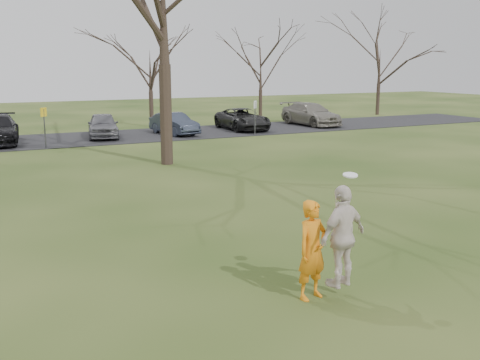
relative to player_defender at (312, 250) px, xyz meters
name	(u,v)px	position (x,y,z in m)	size (l,w,h in m)	color
ground	(338,300)	(0.38, -0.31, -0.92)	(120.00, 120.00, 0.00)	#1E380F
parking_strip	(75,139)	(0.38, 24.69, -0.90)	(62.00, 6.50, 0.04)	black
player_defender	(312,250)	(0.00, 0.00, 0.00)	(0.67, 0.44, 1.84)	orange
car_4	(103,125)	(1.98, 24.56, -0.17)	(1.67, 4.15, 1.41)	slate
car_5	(174,124)	(6.17, 24.14, -0.23)	(1.36, 3.91, 1.29)	#2F3646
car_6	(242,119)	(11.00, 24.58, -0.20)	(2.26, 4.89, 1.36)	black
car_7	(311,114)	(16.51, 24.92, -0.12)	(2.12, 5.22, 1.51)	gray
catching_play	(343,236)	(0.50, -0.22, 0.26)	(1.18, 0.71, 2.06)	silver
sign_yellow	(44,120)	(-1.62, 21.69, 0.53)	(0.35, 0.35, 2.08)	#47474C
sign_white	(255,111)	(10.38, 21.69, 0.53)	(0.35, 0.35, 2.08)	#47474C
small_tree_row	(124,69)	(4.76, 29.75, 2.98)	(55.00, 5.90, 8.50)	#352821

